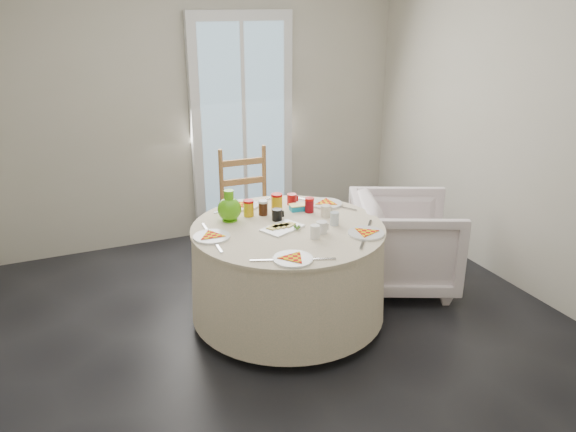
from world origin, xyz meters
name	(u,v)px	position (x,y,z in m)	size (l,w,h in m)	color
floor	(285,334)	(0.00, 0.00, 0.00)	(4.00, 4.00, 0.00)	black
wall_back	(199,102)	(0.00, 2.00, 1.30)	(4.00, 0.02, 2.60)	#BCB5A3
wall_right	(530,125)	(2.00, 0.00, 1.30)	(0.02, 4.00, 2.60)	#BCB5A3
glass_door	(243,127)	(0.40, 1.95, 1.05)	(1.00, 0.08, 2.10)	silver
table	(288,272)	(0.10, 0.19, 0.38)	(1.36, 1.36, 0.69)	beige
wooden_chair	(250,213)	(0.18, 1.17, 0.47)	(0.45, 0.43, 1.01)	#9C5A39
armchair	(404,241)	(1.15, 0.29, 0.39)	(0.79, 0.74, 0.82)	white
place_settings	(288,220)	(0.10, 0.19, 0.77)	(1.31, 1.31, 0.02)	silver
jar_cluster	(278,201)	(0.13, 0.44, 0.82)	(0.50, 0.25, 0.14)	#9C6D16
butter_tub	(298,202)	(0.30, 0.45, 0.79)	(0.12, 0.08, 0.05)	#108EB5
green_pitcher	(229,201)	(-0.23, 0.46, 0.87)	(0.17, 0.17, 0.22)	#4FAB10
cheese_platter	(282,222)	(0.05, 0.16, 0.77)	(0.27, 0.18, 0.04)	white
mugs_glasses	(308,210)	(0.26, 0.21, 0.81)	(0.55, 0.55, 0.10)	gray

